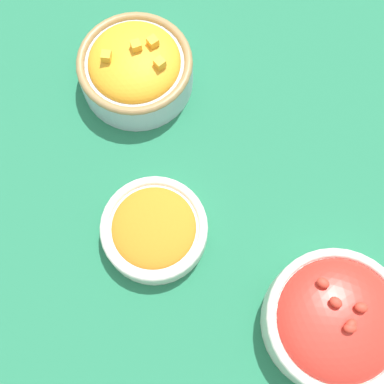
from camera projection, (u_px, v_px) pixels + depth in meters
name	position (u px, v px, depth m)	size (l,w,h in m)	color
ground_plane	(192.00, 199.00, 0.73)	(3.00, 3.00, 0.00)	#23704C
bowl_squash	(135.00, 68.00, 0.75)	(0.16, 0.16, 0.09)	#B2C1CC
bowl_carrots	(154.00, 229.00, 0.69)	(0.14, 0.14, 0.04)	silver
bowl_cherry_tomatoes	(336.00, 321.00, 0.64)	(0.17, 0.17, 0.09)	silver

